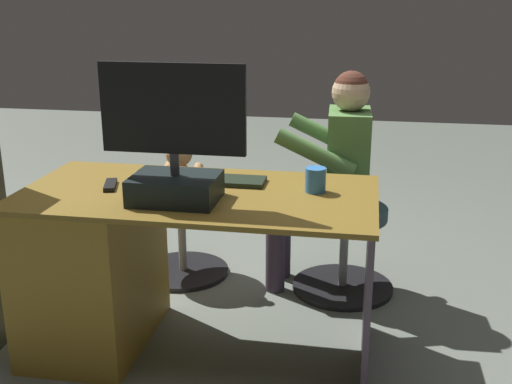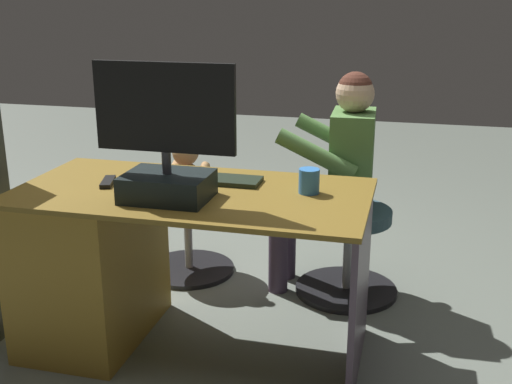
# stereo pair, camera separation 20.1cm
# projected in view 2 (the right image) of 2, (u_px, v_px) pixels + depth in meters

# --- Properties ---
(ground_plane) EXTENTS (10.00, 10.00, 0.00)m
(ground_plane) POSITION_uv_depth(u_px,v_px,m) (218.00, 313.00, 3.08)
(ground_plane) COLOR slate
(desk) EXTENTS (1.44, 0.73, 0.72)m
(desk) POSITION_uv_depth(u_px,v_px,m) (110.00, 258.00, 2.77)
(desk) COLOR brown
(desk) RESTS_ON ground_plane
(monitor) EXTENTS (0.55, 0.25, 0.52)m
(monitor) POSITION_uv_depth(u_px,v_px,m) (166.00, 157.00, 2.42)
(monitor) COLOR black
(monitor) RESTS_ON desk
(keyboard) EXTENTS (0.42, 0.14, 0.02)m
(keyboard) POSITION_uv_depth(u_px,v_px,m) (212.00, 179.00, 2.70)
(keyboard) COLOR black
(keyboard) RESTS_ON desk
(computer_mouse) EXTENTS (0.06, 0.10, 0.04)m
(computer_mouse) POSITION_uv_depth(u_px,v_px,m) (143.00, 170.00, 2.80)
(computer_mouse) COLOR #28282E
(computer_mouse) RESTS_ON desk
(cup) EXTENTS (0.08, 0.08, 0.10)m
(cup) POSITION_uv_depth(u_px,v_px,m) (309.00, 181.00, 2.53)
(cup) COLOR #3372BF
(cup) RESTS_ON desk
(tv_remote) EXTENTS (0.09, 0.16, 0.02)m
(tv_remote) POSITION_uv_depth(u_px,v_px,m) (108.00, 182.00, 2.66)
(tv_remote) COLOR black
(tv_remote) RESTS_ON desk
(office_chair_teddy) EXTENTS (0.50, 0.50, 0.45)m
(office_chair_teddy) POSITION_uv_depth(u_px,v_px,m) (188.00, 227.00, 3.47)
(office_chair_teddy) COLOR black
(office_chair_teddy) RESTS_ON ground_plane
(teddy_bear) EXTENTS (0.21, 0.21, 0.31)m
(teddy_bear) POSITION_uv_depth(u_px,v_px,m) (187.00, 168.00, 3.38)
(teddy_bear) COLOR tan
(teddy_bear) RESTS_ON office_chair_teddy
(visitor_chair) EXTENTS (0.52, 0.52, 0.45)m
(visitor_chair) POSITION_uv_depth(u_px,v_px,m) (348.00, 245.00, 3.23)
(visitor_chair) COLOR black
(visitor_chair) RESTS_ON ground_plane
(person) EXTENTS (0.50, 0.49, 1.13)m
(person) POSITION_uv_depth(u_px,v_px,m) (335.00, 167.00, 3.13)
(person) COLOR #4F7A3E
(person) RESTS_ON ground_plane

